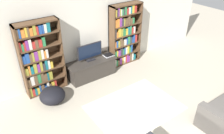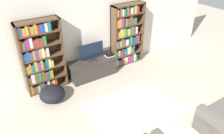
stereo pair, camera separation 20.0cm
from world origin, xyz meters
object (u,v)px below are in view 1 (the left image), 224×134
object	(u,v)px
laptop	(108,55)
bookshelf_right	(124,35)
television	(90,52)
tv_stand	(92,68)
beanbag_ottoman	(52,95)
bookshelf_left	(39,59)

from	to	relation	value
laptop	bookshelf_right	bearing A→B (deg)	13.88
bookshelf_right	television	xyz separation A→B (m)	(-1.23, -0.10, -0.15)
bookshelf_right	tv_stand	distance (m)	1.40
bookshelf_right	laptop	size ratio (longest dim) A/B	6.55
tv_stand	beanbag_ottoman	bearing A→B (deg)	-161.89
laptop	beanbag_ottoman	bearing A→B (deg)	-167.62
bookshelf_left	bookshelf_right	xyz separation A→B (m)	(2.58, -0.00, -0.01)
bookshelf_left	television	xyz separation A→B (m)	(1.35, -0.10, -0.16)
tv_stand	beanbag_ottoman	size ratio (longest dim) A/B	2.31
tv_stand	laptop	bearing A→B (deg)	-2.15
bookshelf_left	tv_stand	distance (m)	1.51
beanbag_ottoman	bookshelf_right	bearing A→B (deg)	12.77
bookshelf_right	television	distance (m)	1.24
tv_stand	beanbag_ottoman	world-z (taller)	tv_stand
television	bookshelf_right	bearing A→B (deg)	4.49
bookshelf_left	bookshelf_right	bearing A→B (deg)	-0.04
bookshelf_right	laptop	bearing A→B (deg)	-166.12
bookshelf_right	beanbag_ottoman	bearing A→B (deg)	-167.23
bookshelf_left	laptop	bearing A→B (deg)	-4.98
tv_stand	bookshelf_left	bearing A→B (deg)	173.84
bookshelf_right	television	world-z (taller)	bookshelf_right
tv_stand	beanbag_ottoman	xyz separation A→B (m)	(-1.35, -0.44, -0.06)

